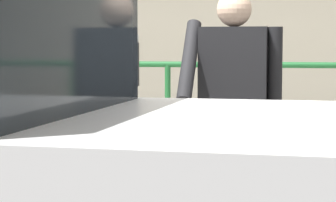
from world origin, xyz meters
name	(u,v)px	position (x,y,z in m)	size (l,w,h in m)	color
parking_meter	(127,91)	(0.32, 0.31, 1.13)	(0.16, 0.17, 1.41)	slate
pedestrian_at_meter	(233,105)	(0.99, 0.36, 1.05)	(0.60, 0.47, 1.62)	slate
background_railing	(168,92)	(0.00, 3.04, 0.94)	(24.06, 0.06, 1.12)	#1E602D
backdrop_wall	(197,40)	(0.00, 4.85, 1.50)	(32.00, 0.50, 2.99)	#ADA38E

